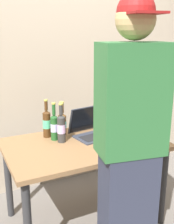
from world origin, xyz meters
name	(u,v)px	position (x,y,z in m)	size (l,w,h in m)	color
ground_plane	(84,218)	(0.00, 0.00, 0.00)	(8.00, 8.00, 0.00)	slate
desk	(84,153)	(0.00, 0.00, 0.62)	(1.25, 0.78, 0.71)	olive
laptop	(91,129)	(0.12, 0.12, 0.77)	(0.35, 0.33, 0.24)	#383D4C
beer_bottle_amber	(47,123)	(-0.23, 0.25, 0.84)	(0.07, 0.07, 0.32)	#472B14
beer_bottle_brown	(62,123)	(-0.09, 0.24, 0.82)	(0.07, 0.07, 0.29)	brown
beer_bottle_dark	(61,127)	(-0.16, 0.09, 0.84)	(0.07, 0.07, 0.32)	#333333
beer_bottle_green	(54,126)	(-0.19, 0.16, 0.83)	(0.06, 0.06, 0.31)	#1E5123
person_figure	(130,147)	(0.00, -0.63, 0.92)	(0.42, 0.34, 1.77)	#2D3347
back_wall	(50,60)	(0.00, 0.77, 1.30)	(6.00, 0.10, 2.60)	tan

